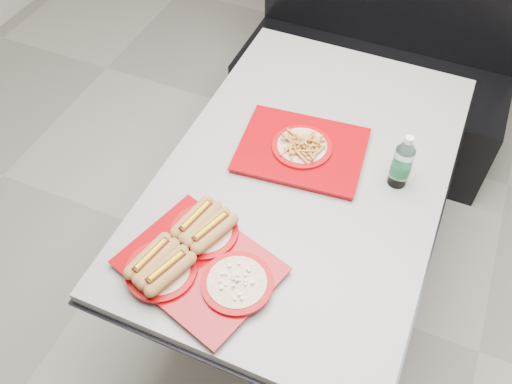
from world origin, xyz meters
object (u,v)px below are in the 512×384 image
at_px(diner_table, 303,201).
at_px(water_bottle, 402,164).
at_px(booth_bench, 375,66).
at_px(tray_near, 196,259).
at_px(tray_far, 302,148).

xyz_separation_m(diner_table, water_bottle, (0.29, 0.07, 0.25)).
xyz_separation_m(booth_bench, tray_near, (-0.17, -1.57, 0.38)).
height_order(diner_table, tray_far, tray_far).
bearing_deg(booth_bench, tray_near, -96.06).
distance_m(tray_near, water_bottle, 0.71).
xyz_separation_m(booth_bench, water_bottle, (0.29, -1.03, 0.44)).
height_order(diner_table, booth_bench, booth_bench).
xyz_separation_m(booth_bench, tray_far, (-0.04, -1.02, 0.37)).
bearing_deg(diner_table, tray_far, 120.75).
distance_m(booth_bench, tray_near, 1.62).
height_order(booth_bench, water_bottle, booth_bench).
bearing_deg(booth_bench, tray_far, -92.32).
bearing_deg(diner_table, tray_near, -109.40).
bearing_deg(tray_near, diner_table, 70.60).
relative_size(booth_bench, tray_near, 2.72).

